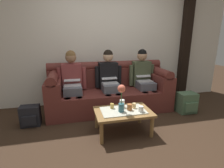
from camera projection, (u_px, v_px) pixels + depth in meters
name	position (u px, v px, depth m)	size (l,w,h in m)	color
ground_plane	(126.00, 137.00, 2.62)	(14.00, 14.00, 0.00)	#382619
back_wall_patterned	(104.00, 38.00, 3.83)	(6.00, 0.12, 2.90)	silver
timber_pillar	(186.00, 38.00, 4.16)	(0.20, 0.20, 2.90)	black
couch	(109.00, 91.00, 3.62)	(2.45, 0.88, 0.96)	maroon
person_left	(72.00, 80.00, 3.37)	(0.56, 0.67, 1.22)	#595B66
person_middle	(109.00, 78.00, 3.54)	(0.56, 0.67, 1.22)	#595B66
person_right	(143.00, 76.00, 3.70)	(0.56, 0.67, 1.22)	#595B66
coffee_table	(123.00, 113.00, 2.69)	(0.87, 0.57, 0.38)	olive
flower_vase	(121.00, 96.00, 2.56)	(0.12, 0.12, 0.42)	#336672
cup_near_left	(134.00, 106.00, 2.74)	(0.06, 0.06, 0.08)	#DBB77A
cup_near_right	(130.00, 107.00, 2.67)	(0.08, 0.08, 0.09)	#B26633
cup_far_center	(112.00, 106.00, 2.74)	(0.06, 0.06, 0.08)	gold
cup_far_left	(122.00, 103.00, 2.77)	(0.08, 0.08, 0.12)	white
cup_far_right	(141.00, 109.00, 2.61)	(0.08, 0.08, 0.09)	white
backpack_left	(30.00, 116.00, 2.93)	(0.31, 0.25, 0.35)	black
backpack_right	(187.00, 103.00, 3.46)	(0.36, 0.31, 0.40)	#4C6B4C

